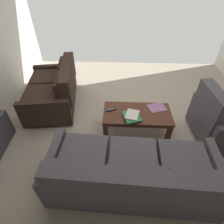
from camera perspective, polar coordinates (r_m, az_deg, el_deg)
The scene contains 8 objects.
ground_plane at distance 3.25m, azimuth 5.60°, elevation -4.32°, with size 5.02×5.10×0.01m, color tan.
sofa_main at distance 2.25m, azimuth 6.40°, elevation -19.10°, with size 2.04×0.92×0.80m.
loveseat_near at distance 3.66m, azimuth -17.69°, elevation 6.74°, with size 1.06×1.50×0.85m.
coffee_table at distance 2.92m, azimuth 7.90°, elevation -1.22°, with size 1.07×0.54×0.42m.
armchair_side at distance 3.26m, azimuth 31.55°, elevation -2.18°, with size 0.90×0.92×0.92m.
book_stack at distance 2.75m, azimuth 6.30°, elevation -1.37°, with size 0.31×0.33×0.07m.
tv_remote at distance 2.89m, azimuth -0.27°, elevation 0.76°, with size 0.16×0.11×0.02m.
loose_magazine at distance 3.03m, azimuth 14.03°, elevation 1.41°, with size 0.22×0.28×0.01m, color #996699.
Camera 1 is at (0.22, 2.30, 2.28)m, focal length 28.91 mm.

